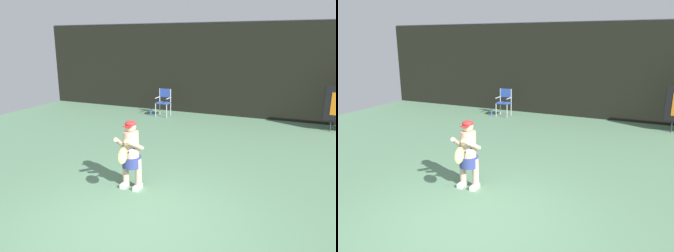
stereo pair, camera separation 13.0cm
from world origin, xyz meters
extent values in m
cube|color=#567E5E|center=(0.00, 0.00, -0.01)|extent=(18.00, 22.00, 0.02)
cube|color=black|center=(0.00, 8.50, 1.80)|extent=(18.00, 0.12, 3.60)
cylinder|color=#38383D|center=(0.00, 8.50, 3.63)|extent=(18.00, 0.05, 0.05)
cylinder|color=#2D2D33|center=(3.27, 7.53, 0.20)|extent=(0.05, 0.05, 0.40)
cylinder|color=#B7B7BC|center=(-3.03, 7.17, 0.26)|extent=(0.04, 0.04, 0.52)
cylinder|color=#B7B7BC|center=(-2.55, 7.17, 0.26)|extent=(0.04, 0.04, 0.52)
cylinder|color=#B7B7BC|center=(-3.03, 7.58, 0.26)|extent=(0.04, 0.04, 0.52)
cylinder|color=#B7B7BC|center=(-2.55, 7.58, 0.26)|extent=(0.04, 0.04, 0.52)
cube|color=#2C48A1|center=(-2.79, 7.37, 0.54)|extent=(0.52, 0.44, 0.03)
cylinder|color=#B7B7BC|center=(-3.03, 7.58, 0.80)|extent=(0.04, 0.04, 0.56)
cylinder|color=#B7B7BC|center=(-2.55, 7.58, 0.80)|extent=(0.04, 0.04, 0.56)
cube|color=#2C48A1|center=(-2.79, 7.58, 0.91)|extent=(0.48, 0.02, 0.34)
cylinder|color=#B7B7BC|center=(-3.03, 7.37, 0.74)|extent=(0.04, 0.44, 0.04)
cylinder|color=#B7B7BC|center=(-2.55, 7.37, 0.74)|extent=(0.04, 0.44, 0.04)
cylinder|color=blue|center=(-3.28, 7.27, 0.12)|extent=(0.07, 0.07, 0.24)
cylinder|color=black|center=(-3.28, 7.27, 0.25)|extent=(0.03, 0.03, 0.03)
cube|color=white|center=(-0.87, 1.14, 0.04)|extent=(0.11, 0.26, 0.09)
cube|color=white|center=(-0.57, 1.14, 0.04)|extent=(0.11, 0.26, 0.09)
cylinder|color=#DBB293|center=(-0.87, 1.19, 0.32)|extent=(0.13, 0.13, 0.64)
cylinder|color=#DBB293|center=(-0.57, 1.19, 0.32)|extent=(0.13, 0.13, 0.64)
cylinder|color=navy|center=(-0.72, 1.19, 0.56)|extent=(0.39, 0.39, 0.22)
cylinder|color=#DBB293|center=(-0.72, 1.19, 0.92)|extent=(0.31, 0.31, 0.56)
sphere|color=#DBB293|center=(-0.72, 1.19, 1.30)|extent=(0.22, 0.22, 0.22)
ellipsoid|color=#B22323|center=(-0.72, 1.19, 1.36)|extent=(0.22, 0.22, 0.12)
cube|color=#B22323|center=(-0.72, 1.09, 1.33)|extent=(0.17, 0.12, 0.02)
cylinder|color=#DBB293|center=(-0.89, 1.03, 1.00)|extent=(0.20, 0.50, 0.34)
cylinder|color=#DBB293|center=(-0.56, 1.03, 1.00)|extent=(0.20, 0.50, 0.34)
cylinder|color=white|center=(-0.54, 0.91, 0.89)|extent=(0.13, 0.12, 0.12)
cylinder|color=black|center=(-0.61, 0.98, 0.88)|extent=(0.03, 0.28, 0.03)
torus|color=#DDD543|center=(-0.61, 0.67, 0.88)|extent=(0.02, 0.31, 0.31)
ellipsoid|color=silver|center=(-0.61, 0.67, 0.88)|extent=(0.01, 0.26, 0.26)
camera|label=1|loc=(2.37, -4.13, 2.95)|focal=34.31mm
camera|label=2|loc=(2.49, -4.08, 2.95)|focal=34.31mm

